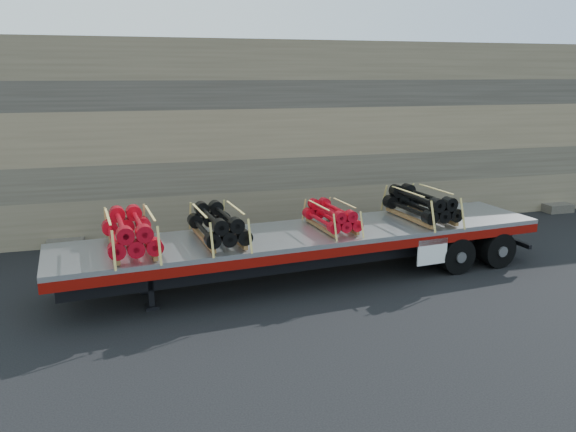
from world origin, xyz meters
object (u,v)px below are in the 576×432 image
(trailer, at_px, (309,255))
(bundle_rear, at_px, (421,205))
(bundle_front, at_px, (131,233))
(bundle_midfront, at_px, (218,225))
(bundle_midrear, at_px, (332,217))

(trailer, xyz_separation_m, bundle_rear, (3.74, 0.35, 1.16))
(bundle_front, bearing_deg, bundle_rear, -0.00)
(bundle_midfront, bearing_deg, bundle_midrear, 0.00)
(bundle_midfront, relative_size, bundle_rear, 0.96)
(trailer, relative_size, bundle_front, 5.66)
(trailer, height_order, bundle_rear, bundle_rear)
(bundle_rear, bearing_deg, bundle_midrear, 180.00)
(bundle_front, distance_m, bundle_midrear, 5.66)
(bundle_midrear, relative_size, bundle_rear, 0.80)
(trailer, xyz_separation_m, bundle_midfront, (-2.66, -0.25, 1.14))
(bundle_front, xyz_separation_m, bundle_midfront, (2.28, 0.21, -0.02))
(trailer, relative_size, bundle_midfront, 5.98)
(bundle_midfront, xyz_separation_m, bundle_midrear, (3.36, 0.31, -0.07))
(bundle_front, bearing_deg, trailer, -0.00)
(bundle_front, height_order, bundle_midfront, bundle_front)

